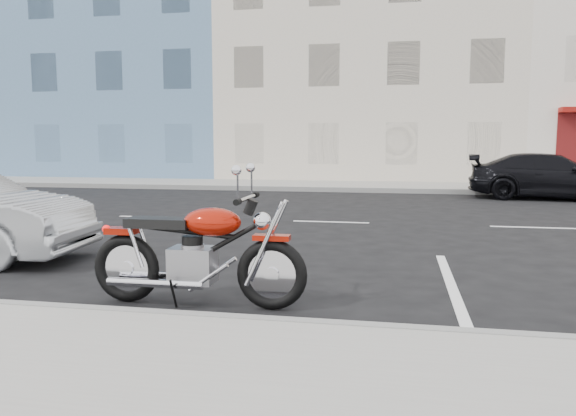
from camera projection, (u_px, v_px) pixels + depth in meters
The scene contains 7 objects.
ground at pixel (428, 225), 11.42m from camera, with size 120.00×120.00×0.00m, color black.
sidewalk_far at pixel (278, 185), 20.84m from camera, with size 80.00×3.40×0.15m, color gray.
curb_far at pixel (267, 189), 19.18m from camera, with size 80.00×0.12×0.16m, color gray.
bldg_blue at pixel (139, 48), 29.19m from camera, with size 12.00×12.00×13.00m, color #56799E.
bldg_cream at pixel (371, 56), 27.01m from camera, with size 12.00×12.00×11.50m, color beige.
motorcycle at pixel (275, 259), 5.61m from camera, with size 2.29×0.76×1.15m.
car_far at pixel (551, 176), 16.42m from camera, with size 1.88×4.62×1.34m, color black.
Camera 1 is at (-0.67, -11.64, 1.70)m, focal length 35.00 mm.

